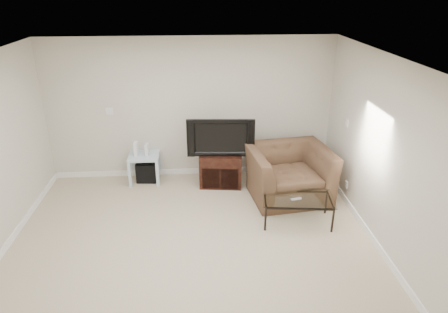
{
  "coord_description": "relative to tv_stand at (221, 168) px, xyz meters",
  "views": [
    {
      "loc": [
        0.12,
        -4.26,
        3.31
      ],
      "look_at": [
        0.5,
        1.2,
        0.9
      ],
      "focal_mm": 32.0,
      "sensor_mm": 36.0,
      "label": 1
    }
  ],
  "objects": [
    {
      "name": "floor",
      "position": [
        -0.51,
        -2.05,
        -0.3
      ],
      "size": [
        5.0,
        5.0,
        0.0
      ],
      "primitive_type": "plane",
      "color": "tan",
      "rests_on": "ground"
    },
    {
      "name": "ceiling",
      "position": [
        -0.51,
        -2.05,
        2.2
      ],
      "size": [
        5.0,
        5.0,
        0.0
      ],
      "primitive_type": "plane",
      "color": "white",
      "rests_on": "ground"
    },
    {
      "name": "wall_back",
      "position": [
        -0.51,
        0.45,
        0.95
      ],
      "size": [
        5.0,
        0.02,
        2.5
      ],
      "primitive_type": "cube",
      "color": "silver",
      "rests_on": "ground"
    },
    {
      "name": "wall_right",
      "position": [
        1.99,
        -2.05,
        0.95
      ],
      "size": [
        0.02,
        5.0,
        2.5
      ],
      "primitive_type": "cube",
      "color": "silver",
      "rests_on": "ground"
    },
    {
      "name": "plate_back",
      "position": [
        -1.91,
        0.44,
        0.95
      ],
      "size": [
        0.12,
        0.02,
        0.12
      ],
      "primitive_type": "cube",
      "color": "white",
      "rests_on": "wall_back"
    },
    {
      "name": "plate_right_switch",
      "position": [
        1.98,
        -0.45,
        0.95
      ],
      "size": [
        0.02,
        0.09,
        0.13
      ],
      "primitive_type": "cube",
      "color": "white",
      "rests_on": "wall_right"
    },
    {
      "name": "plate_right_outlet",
      "position": [
        1.98,
        -0.75,
        0.0
      ],
      "size": [
        0.02,
        0.08,
        0.12
      ],
      "primitive_type": "cube",
      "color": "white",
      "rests_on": "wall_right"
    },
    {
      "name": "tv_stand",
      "position": [
        0.0,
        0.0,
        0.0
      ],
      "size": [
        0.77,
        0.58,
        0.6
      ],
      "primitive_type": null,
      "rotation": [
        0.0,
        0.0,
        -0.12
      ],
      "color": "black",
      "rests_on": "floor"
    },
    {
      "name": "dvd_player",
      "position": [
        -0.0,
        -0.04,
        0.2
      ],
      "size": [
        0.47,
        0.35,
        0.06
      ],
      "primitive_type": "cube",
      "rotation": [
        0.0,
        0.0,
        -0.12
      ],
      "color": "black",
      "rests_on": "tv_stand"
    },
    {
      "name": "television",
      "position": [
        -0.0,
        -0.03,
        0.62
      ],
      "size": [
        1.06,
        0.28,
        0.65
      ],
      "primitive_type": "imported",
      "rotation": [
        0.0,
        0.0,
        -0.07
      ],
      "color": "black",
      "rests_on": "tv_stand"
    },
    {
      "name": "side_table",
      "position": [
        -1.35,
        0.23,
        -0.04
      ],
      "size": [
        0.53,
        0.53,
        0.51
      ],
      "primitive_type": null,
      "rotation": [
        0.0,
        0.0,
        0.0
      ],
      "color": "#ADC9D6",
      "rests_on": "floor"
    },
    {
      "name": "subwoofer",
      "position": [
        -1.32,
        0.25,
        -0.12
      ],
      "size": [
        0.38,
        0.38,
        0.35
      ],
      "primitive_type": "cube",
      "rotation": [
        0.0,
        0.0,
        -0.07
      ],
      "color": "black",
      "rests_on": "floor"
    },
    {
      "name": "game_console",
      "position": [
        -1.48,
        0.21,
        0.33
      ],
      "size": [
        0.06,
        0.17,
        0.23
      ],
      "primitive_type": "cube",
      "rotation": [
        0.0,
        0.0,
        -0.05
      ],
      "color": "white",
      "rests_on": "side_table"
    },
    {
      "name": "game_case",
      "position": [
        -1.29,
        0.21,
        0.31
      ],
      "size": [
        0.07,
        0.15,
        0.2
      ],
      "primitive_type": "cube",
      "rotation": [
        0.0,
        0.0,
        -0.12
      ],
      "color": "silver",
      "rests_on": "side_table"
    },
    {
      "name": "recliner",
      "position": [
        1.09,
        -0.51,
        0.27
      ],
      "size": [
        1.39,
        1.01,
        1.13
      ],
      "primitive_type": "imported",
      "rotation": [
        0.0,
        0.0,
        0.13
      ],
      "color": "#513A1C",
      "rests_on": "floor"
    },
    {
      "name": "coffee_table",
      "position": [
        1.05,
        -1.3,
        -0.1
      ],
      "size": [
        1.09,
        0.7,
        0.4
      ],
      "primitive_type": null,
      "rotation": [
        0.0,
        0.0,
        -0.12
      ],
      "color": "black",
      "rests_on": "floor"
    },
    {
      "name": "remote",
      "position": [
        1.01,
        -1.35,
        0.11
      ],
      "size": [
        0.17,
        0.08,
        0.02
      ],
      "primitive_type": "cube",
      "rotation": [
        0.0,
        0.0,
        0.22
      ],
      "color": "#B2B2B7",
      "rests_on": "coffee_table"
    }
  ]
}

